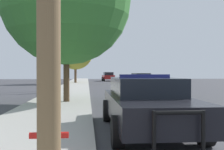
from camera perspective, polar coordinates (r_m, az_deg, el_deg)
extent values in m
cube|color=#A3A099|center=(7.33, -15.75, -11.04)|extent=(3.00, 110.00, 0.13)
cube|color=black|center=(7.39, 6.98, -6.47)|extent=(1.88, 5.02, 0.60)
cube|color=black|center=(7.59, 6.60, -2.28)|extent=(1.62, 2.61, 0.46)
cylinder|color=black|center=(6.24, 18.40, -10.59)|extent=(0.24, 0.67, 0.67)
cylinder|color=black|center=(5.78, 1.14, -11.46)|extent=(0.24, 0.67, 0.67)
cylinder|color=black|center=(9.14, 10.63, -7.00)|extent=(0.24, 0.67, 0.67)
cylinder|color=black|center=(8.84, -0.99, -7.25)|extent=(0.24, 0.67, 0.67)
cylinder|color=black|center=(5.04, 18.05, -10.87)|extent=(0.07, 0.07, 0.72)
cylinder|color=black|center=(4.79, 8.54, -11.47)|extent=(0.07, 0.07, 0.72)
cylinder|color=black|center=(4.84, 13.43, -7.44)|extent=(0.89, 0.07, 0.07)
cube|color=navy|center=(7.58, 6.60, -0.21)|extent=(1.35, 0.20, 0.09)
cube|color=navy|center=(7.63, 13.94, -6.03)|extent=(0.02, 3.61, 0.17)
cylinder|color=red|center=(4.65, -12.65, -12.70)|extent=(0.26, 0.26, 0.69)
sphere|color=red|center=(4.58, -12.66, -8.10)|extent=(0.27, 0.27, 0.27)
cylinder|color=red|center=(4.67, -15.35, -11.79)|extent=(0.18, 0.10, 0.10)
cylinder|color=red|center=(4.61, -9.92, -11.93)|extent=(0.18, 0.10, 0.10)
cylinder|color=#424247|center=(23.97, -9.04, 4.09)|extent=(0.16, 0.16, 5.74)
cylinder|color=#424247|center=(24.23, -4.63, 10.53)|extent=(3.68, 0.11, 0.11)
cube|color=black|center=(24.24, -0.21, 9.45)|extent=(0.30, 0.24, 0.90)
sphere|color=red|center=(24.16, -0.18, 10.20)|extent=(0.20, 0.20, 0.20)
sphere|color=orange|center=(24.11, -0.18, 9.50)|extent=(0.20, 0.20, 0.20)
sphere|color=green|center=(24.06, -0.18, 8.79)|extent=(0.20, 0.20, 0.20)
cube|color=slate|center=(31.17, 6.00, -0.97)|extent=(2.20, 4.80, 0.66)
cube|color=black|center=(31.38, 5.88, 0.01)|extent=(1.76, 2.55, 0.40)
cylinder|color=black|center=(30.05, 8.39, -1.66)|extent=(0.30, 0.72, 0.71)
cylinder|color=black|center=(29.55, 5.08, -1.70)|extent=(0.30, 0.72, 0.71)
cylinder|color=black|center=(32.81, 6.82, -1.47)|extent=(0.30, 0.72, 0.71)
cylinder|color=black|center=(32.35, 3.77, -1.50)|extent=(0.30, 0.72, 0.71)
cube|color=maroon|center=(47.93, -0.78, -0.41)|extent=(1.95, 4.36, 0.65)
cube|color=black|center=(47.71, -0.75, 0.28)|extent=(1.61, 2.29, 0.50)
cylinder|color=black|center=(49.16, -1.96, -0.77)|extent=(0.27, 0.73, 0.72)
cylinder|color=black|center=(49.36, 0.02, -0.76)|extent=(0.27, 0.73, 0.72)
cylinder|color=black|center=(46.52, -1.63, -0.85)|extent=(0.27, 0.73, 0.72)
cylinder|color=black|center=(46.74, 0.46, -0.84)|extent=(0.27, 0.73, 0.72)
cylinder|color=brown|center=(37.91, -7.44, 0.59)|extent=(0.32, 0.32, 2.80)
sphere|color=#999933|center=(38.01, -7.44, 4.66)|extent=(4.73, 4.73, 4.73)
cylinder|color=#4C3823|center=(13.63, -9.25, 1.29)|extent=(0.29, 0.29, 3.15)
sphere|color=#387A33|center=(14.06, -9.27, 14.81)|extent=(6.22, 6.22, 6.22)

